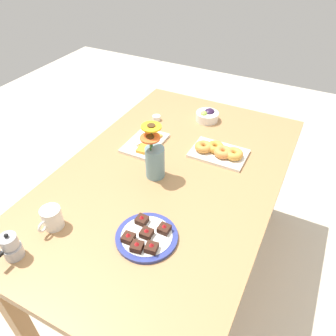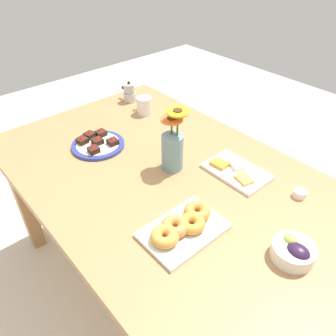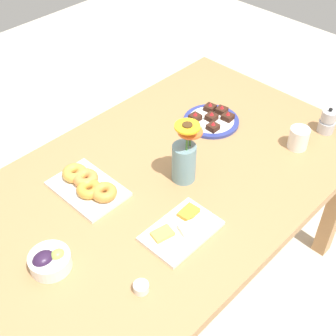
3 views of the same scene
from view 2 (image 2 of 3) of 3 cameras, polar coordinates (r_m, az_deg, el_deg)
The scene contains 10 objects.
ground_plane at distance 1.90m, azimuth 0.00°, elevation -19.08°, with size 6.00×6.00×0.00m, color beige.
dining_table at distance 1.40m, azimuth 0.00°, elevation -4.08°, with size 1.60×1.00×0.74m.
coffee_mug at distance 1.78m, azimuth -4.16°, elevation 10.84°, with size 0.12×0.08×0.09m.
grape_bowl at distance 1.10m, azimuth 21.03°, elevation -13.37°, with size 0.13×0.13×0.07m.
cheese_platter at distance 1.38m, azimuth 11.70°, elevation -0.47°, with size 0.26×0.17×0.03m.
croissant_platter at distance 1.11m, azimuth 2.54°, elevation -10.15°, with size 0.19×0.28×0.05m.
jam_cup_honey at distance 1.33m, azimuth 21.97°, elevation -4.14°, with size 0.05×0.05×0.03m.
dessert_plate at distance 1.55m, azimuth -12.14°, elevation 4.12°, with size 0.24×0.24×0.05m.
flower_vase at distance 1.33m, azimuth 0.80°, elevation 3.43°, with size 0.12×0.11×0.27m.
moka_pot at distance 1.93m, azimuth -6.73°, elevation 12.87°, with size 0.11×0.07×0.12m.
Camera 2 is at (-0.79, 0.69, 1.58)m, focal length 35.00 mm.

